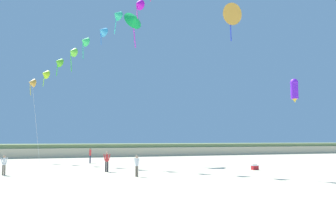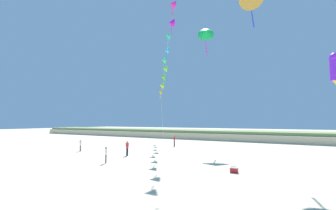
# 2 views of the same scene
# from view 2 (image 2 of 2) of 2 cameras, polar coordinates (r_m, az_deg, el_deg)

# --- Properties ---
(ground_plane) EXTENTS (240.00, 240.00, 0.00)m
(ground_plane) POSITION_cam_2_polar(r_m,az_deg,el_deg) (16.31, -18.64, -17.97)
(ground_plane) COLOR beige
(dune_ridge) EXTENTS (120.00, 11.22, 1.96)m
(dune_ridge) POSITION_cam_2_polar(r_m,az_deg,el_deg) (51.91, 17.18, -7.32)
(dune_ridge) COLOR beige
(dune_ridge) RESTS_ON ground
(person_near_left) EXTENTS (0.60, 0.23, 1.70)m
(person_near_left) POSITION_cam_2_polar(r_m,az_deg,el_deg) (26.88, -10.32, -10.48)
(person_near_left) COLOR black
(person_near_left) RESTS_ON ground
(person_near_right) EXTENTS (0.54, 0.21, 1.53)m
(person_near_right) POSITION_cam_2_polar(r_m,az_deg,el_deg) (32.42, -21.33, -9.34)
(person_near_right) COLOR #726656
(person_near_right) RESTS_ON ground
(person_mid_center) EXTENTS (0.24, 0.61, 1.74)m
(person_mid_center) POSITION_cam_2_polar(r_m,az_deg,el_deg) (36.05, 1.62, -8.89)
(person_mid_center) COLOR #282D4C
(person_mid_center) RESTS_ON ground
(person_far_left) EXTENTS (0.34, 0.51, 1.55)m
(person_far_left) POSITION_cam_2_polar(r_m,az_deg,el_deg) (22.57, -15.48, -11.82)
(person_far_left) COLOR #726656
(person_far_left) RESTS_ON ground
(large_kite_mid_trail) EXTENTS (2.45, 1.25, 4.15)m
(large_kite_mid_trail) POSITION_cam_2_polar(r_m,az_deg,el_deg) (26.35, 20.48, 23.80)
(large_kite_mid_trail) COLOR gold
(large_kite_high_solo) EXTENTS (2.97, 2.54, 4.96)m
(large_kite_high_solo) POSITION_cam_2_polar(r_m,az_deg,el_deg) (37.11, 9.56, 17.72)
(large_kite_high_solo) COLOR #18CD50
(large_kite_outer_drift) EXTENTS (1.11, 1.12, 2.57)m
(large_kite_outer_drift) POSITION_cam_2_polar(r_m,az_deg,el_deg) (21.21, 36.83, 7.62)
(large_kite_outer_drift) COLOR #7E24F0
(beach_cooler) EXTENTS (0.58, 0.41, 0.46)m
(beach_cooler) POSITION_cam_2_polar(r_m,az_deg,el_deg) (18.73, 16.43, -15.53)
(beach_cooler) COLOR red
(beach_cooler) RESTS_ON ground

